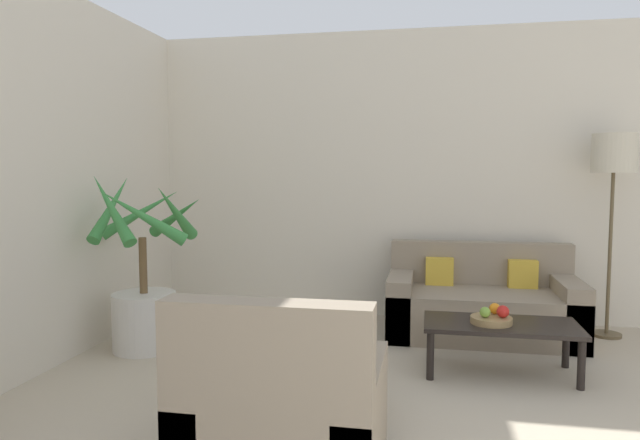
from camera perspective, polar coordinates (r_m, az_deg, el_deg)
wall_back at (r=5.48m, az=17.13°, el=4.26°), size 7.99×0.06×2.70m
potted_palm at (r=4.66m, az=-17.17°, el=-6.76°), size 0.92×0.93×1.39m
sofa_loveseat at (r=5.06m, az=15.84°, el=-8.18°), size 1.56×0.81×0.76m
floor_lamp at (r=5.31m, az=27.31°, el=5.12°), size 0.35×0.35×1.70m
coffee_table at (r=4.17m, az=17.62°, el=-10.37°), size 1.03×0.51×0.35m
fruit_bowl at (r=4.11m, az=16.75°, el=-9.56°), size 0.28×0.28×0.05m
apple_red at (r=4.10m, az=17.82°, el=-8.71°), size 0.08×0.08×0.08m
apple_green at (r=4.07m, az=16.18°, el=-8.85°), size 0.07×0.07×0.07m
orange_fruit at (r=4.19m, az=17.08°, el=-8.46°), size 0.08×0.08×0.08m
armchair at (r=2.70m, az=-3.59°, el=-19.19°), size 0.86×0.79×0.88m
ottoman at (r=3.44m, az=-1.17°, el=-15.42°), size 0.65×0.47×0.39m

